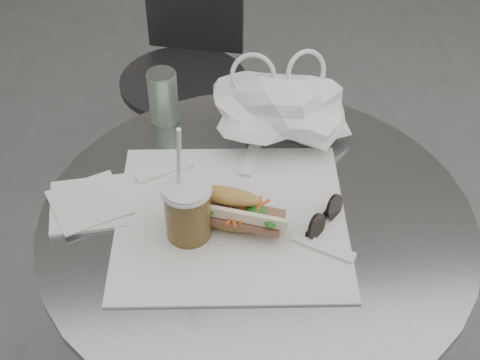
{
  "coord_description": "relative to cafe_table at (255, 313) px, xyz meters",
  "views": [
    {
      "loc": [
        -0.12,
        -0.61,
        1.57
      ],
      "look_at": [
        -0.02,
        0.24,
        0.79
      ],
      "focal_mm": 50.0,
      "sensor_mm": 36.0,
      "label": 1
    }
  ],
  "objects": [
    {
      "name": "drink_can",
      "position": [
        -0.15,
        0.3,
        0.33
      ],
      "size": [
        0.06,
        0.06,
        0.11
      ],
      "color": "#569456",
      "rests_on": "cafe_table"
    },
    {
      "name": "iced_coffee",
      "position": [
        -0.12,
        -0.03,
        0.33
      ],
      "size": [
        0.08,
        0.08,
        0.24
      ],
      "color": "brown",
      "rests_on": "cafe_table"
    },
    {
      "name": "banh_mi",
      "position": [
        -0.05,
        -0.02,
        0.31
      ],
      "size": [
        0.24,
        0.17,
        0.08
      ],
      "rotation": [
        0.0,
        0.0,
        -0.38
      ],
      "color": "tan",
      "rests_on": "sandwich_paper"
    },
    {
      "name": "sunglasses",
      "position": [
        0.11,
        -0.03,
        0.29
      ],
      "size": [
        0.09,
        0.09,
        0.05
      ],
      "rotation": [
        0.0,
        0.0,
        0.81
      ],
      "color": "black",
      "rests_on": "cafe_table"
    },
    {
      "name": "napkin_stack",
      "position": [
        -0.29,
        0.06,
        0.28
      ],
      "size": [
        0.16,
        0.16,
        0.01
      ],
      "color": "white",
      "rests_on": "cafe_table"
    },
    {
      "name": "chair_far",
      "position": [
        -0.09,
        0.91,
        -0.14
      ],
      "size": [
        0.39,
        0.42,
        0.72
      ],
      "rotation": [
        0.0,
        0.0,
        2.86
      ],
      "color": "#2D2D30",
      "rests_on": "ground"
    },
    {
      "name": "sandwich_paper",
      "position": [
        -0.05,
        -0.0,
        0.28
      ],
      "size": [
        0.43,
        0.41,
        0.0
      ],
      "primitive_type": "cube",
      "rotation": [
        0.0,
        0.0,
        -0.1
      ],
      "color": "white",
      "rests_on": "cafe_table"
    },
    {
      "name": "cafe_table",
      "position": [
        0.0,
        0.0,
        0.0
      ],
      "size": [
        0.76,
        0.76,
        0.74
      ],
      "color": "slate",
      "rests_on": "ground"
    },
    {
      "name": "plastic_bag",
      "position": [
        0.07,
        0.22,
        0.34
      ],
      "size": [
        0.26,
        0.21,
        0.12
      ],
      "primitive_type": null,
      "rotation": [
        0.0,
        0.0,
        0.05
      ],
      "color": "white",
      "rests_on": "cafe_table"
    }
  ]
}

